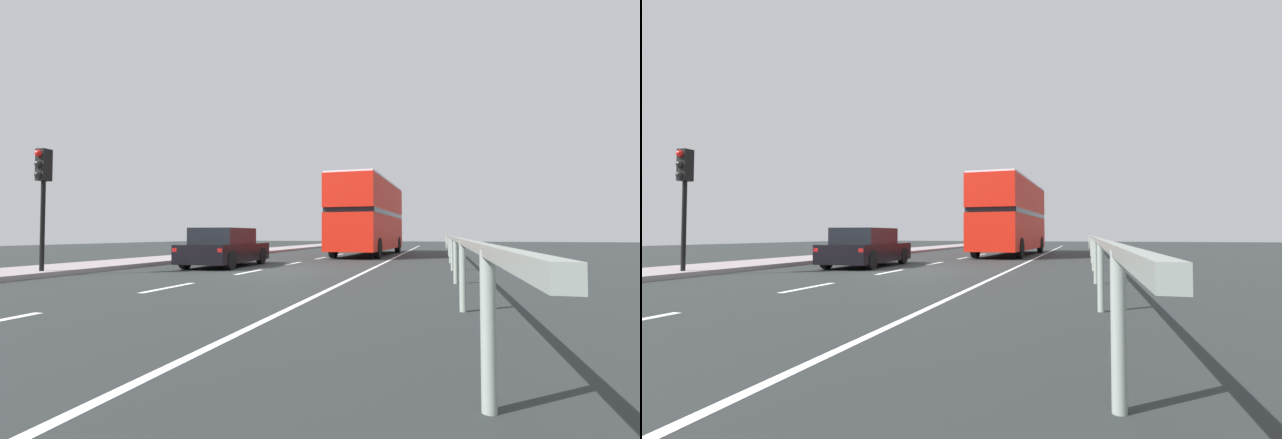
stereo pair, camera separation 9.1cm
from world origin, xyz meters
The scene contains 7 objects.
ground_plane centered at (0.00, 0.00, -0.05)m, with size 74.05×120.00×0.10m, color #262A2A.
near_sidewalk_kerb centered at (-5.88, 0.00, 0.07)m, with size 2.76×80.00×0.14m, color gray.
lane_paint_markings centered at (2.17, 8.35, 0.00)m, with size 3.59×46.00×0.01m.
bridge_side_railing centered at (6.06, 9.00, 0.90)m, with size 0.10×42.00×1.10m.
double_decker_bus_red centered at (1.74, 11.12, 2.23)m, with size 2.80×10.11×4.15m.
hatchback_car_near centered at (-1.87, 1.04, 0.67)m, with size 2.00×4.32×1.39m.
traffic_signal_pole centered at (-5.05, -3.68, 2.72)m, with size 0.30×0.42×3.43m.
Camera 1 is at (5.78, -13.13, 1.17)m, focal length 24.18 mm.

